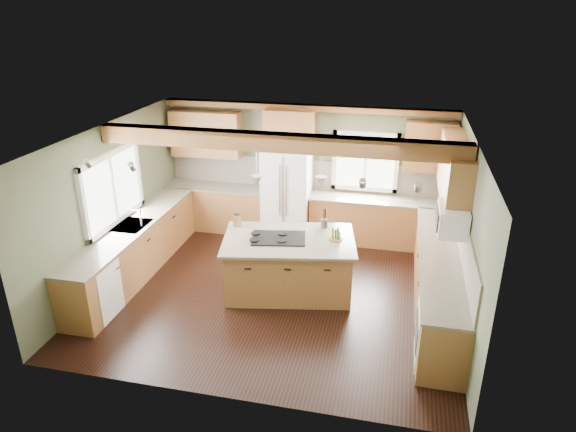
# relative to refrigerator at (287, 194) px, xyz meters

# --- Properties ---
(floor) EXTENTS (5.60, 5.60, 0.00)m
(floor) POSITION_rel_refrigerator_xyz_m (0.30, -2.12, -0.90)
(floor) COLOR black
(floor) RESTS_ON ground
(ceiling) EXTENTS (5.60, 5.60, 0.00)m
(ceiling) POSITION_rel_refrigerator_xyz_m (0.30, -2.12, 1.70)
(ceiling) COLOR silver
(ceiling) RESTS_ON wall_back
(wall_back) EXTENTS (5.60, 0.00, 5.60)m
(wall_back) POSITION_rel_refrigerator_xyz_m (0.30, 0.38, 0.40)
(wall_back) COLOR #484D36
(wall_back) RESTS_ON ground
(wall_left) EXTENTS (0.00, 5.00, 5.00)m
(wall_left) POSITION_rel_refrigerator_xyz_m (-2.50, -2.12, 0.40)
(wall_left) COLOR #484D36
(wall_left) RESTS_ON ground
(wall_right) EXTENTS (0.00, 5.00, 5.00)m
(wall_right) POSITION_rel_refrigerator_xyz_m (3.10, -2.12, 0.40)
(wall_right) COLOR #484D36
(wall_right) RESTS_ON ground
(ceiling_beam) EXTENTS (5.55, 0.26, 0.26)m
(ceiling_beam) POSITION_rel_refrigerator_xyz_m (0.30, -2.02, 1.57)
(ceiling_beam) COLOR #553418
(ceiling_beam) RESTS_ON ceiling
(soffit_trim) EXTENTS (5.55, 0.20, 0.10)m
(soffit_trim) POSITION_rel_refrigerator_xyz_m (0.30, 0.28, 1.64)
(soffit_trim) COLOR #553418
(soffit_trim) RESTS_ON ceiling
(backsplash_back) EXTENTS (5.58, 0.03, 0.58)m
(backsplash_back) POSITION_rel_refrigerator_xyz_m (0.30, 0.36, 0.31)
(backsplash_back) COLOR brown
(backsplash_back) RESTS_ON wall_back
(backsplash_right) EXTENTS (0.03, 3.70, 0.58)m
(backsplash_right) POSITION_rel_refrigerator_xyz_m (3.08, -2.07, 0.31)
(backsplash_right) COLOR brown
(backsplash_right) RESTS_ON wall_right
(base_cab_back_left) EXTENTS (2.02, 0.60, 0.88)m
(base_cab_back_left) POSITION_rel_refrigerator_xyz_m (-1.49, 0.08, -0.46)
(base_cab_back_left) COLOR brown
(base_cab_back_left) RESTS_ON floor
(counter_back_left) EXTENTS (2.06, 0.64, 0.04)m
(counter_back_left) POSITION_rel_refrigerator_xyz_m (-1.49, 0.08, 0.00)
(counter_back_left) COLOR #4F483A
(counter_back_left) RESTS_ON base_cab_back_left
(base_cab_back_right) EXTENTS (2.62, 0.60, 0.88)m
(base_cab_back_right) POSITION_rel_refrigerator_xyz_m (1.79, 0.08, -0.46)
(base_cab_back_right) COLOR brown
(base_cab_back_right) RESTS_ON floor
(counter_back_right) EXTENTS (2.66, 0.64, 0.04)m
(counter_back_right) POSITION_rel_refrigerator_xyz_m (1.79, 0.08, 0.00)
(counter_back_right) COLOR #4F483A
(counter_back_right) RESTS_ON base_cab_back_right
(base_cab_left) EXTENTS (0.60, 3.70, 0.88)m
(base_cab_left) POSITION_rel_refrigerator_xyz_m (-2.20, -2.07, -0.46)
(base_cab_left) COLOR brown
(base_cab_left) RESTS_ON floor
(counter_left) EXTENTS (0.64, 3.74, 0.04)m
(counter_left) POSITION_rel_refrigerator_xyz_m (-2.20, -2.07, 0.00)
(counter_left) COLOR #4F483A
(counter_left) RESTS_ON base_cab_left
(base_cab_right) EXTENTS (0.60, 3.70, 0.88)m
(base_cab_right) POSITION_rel_refrigerator_xyz_m (2.80, -2.07, -0.46)
(base_cab_right) COLOR brown
(base_cab_right) RESTS_ON floor
(counter_right) EXTENTS (0.64, 3.74, 0.04)m
(counter_right) POSITION_rel_refrigerator_xyz_m (2.80, -2.07, 0.00)
(counter_right) COLOR #4F483A
(counter_right) RESTS_ON base_cab_right
(upper_cab_back_left) EXTENTS (1.40, 0.35, 0.90)m
(upper_cab_back_left) POSITION_rel_refrigerator_xyz_m (-1.69, 0.21, 1.05)
(upper_cab_back_left) COLOR brown
(upper_cab_back_left) RESTS_ON wall_back
(upper_cab_over_fridge) EXTENTS (0.96, 0.35, 0.70)m
(upper_cab_over_fridge) POSITION_rel_refrigerator_xyz_m (-0.00, 0.21, 1.25)
(upper_cab_over_fridge) COLOR brown
(upper_cab_over_fridge) RESTS_ON wall_back
(upper_cab_right) EXTENTS (0.35, 2.20, 0.90)m
(upper_cab_right) POSITION_rel_refrigerator_xyz_m (2.92, -1.22, 1.05)
(upper_cab_right) COLOR brown
(upper_cab_right) RESTS_ON wall_right
(upper_cab_back_corner) EXTENTS (0.90, 0.35, 0.90)m
(upper_cab_back_corner) POSITION_rel_refrigerator_xyz_m (2.60, 0.21, 1.05)
(upper_cab_back_corner) COLOR brown
(upper_cab_back_corner) RESTS_ON wall_back
(window_left) EXTENTS (0.04, 1.60, 1.05)m
(window_left) POSITION_rel_refrigerator_xyz_m (-2.48, -2.07, 0.65)
(window_left) COLOR white
(window_left) RESTS_ON wall_left
(window_back) EXTENTS (1.10, 0.04, 1.00)m
(window_back) POSITION_rel_refrigerator_xyz_m (1.45, 0.36, 0.65)
(window_back) COLOR white
(window_back) RESTS_ON wall_back
(sink) EXTENTS (0.50, 0.65, 0.03)m
(sink) POSITION_rel_refrigerator_xyz_m (-2.20, -2.07, 0.01)
(sink) COLOR #262628
(sink) RESTS_ON counter_left
(faucet) EXTENTS (0.02, 0.02, 0.28)m
(faucet) POSITION_rel_refrigerator_xyz_m (-2.02, -2.07, 0.15)
(faucet) COLOR #B2B2B7
(faucet) RESTS_ON sink
(dishwasher) EXTENTS (0.60, 0.60, 0.84)m
(dishwasher) POSITION_rel_refrigerator_xyz_m (-2.19, -3.37, -0.47)
(dishwasher) COLOR white
(dishwasher) RESTS_ON floor
(oven) EXTENTS (0.60, 0.72, 0.84)m
(oven) POSITION_rel_refrigerator_xyz_m (2.79, -3.37, -0.47)
(oven) COLOR white
(oven) RESTS_ON floor
(microwave) EXTENTS (0.40, 0.70, 0.38)m
(microwave) POSITION_rel_refrigerator_xyz_m (2.88, -2.17, 0.65)
(microwave) COLOR white
(microwave) RESTS_ON wall_right
(pendant_left) EXTENTS (0.18, 0.18, 0.16)m
(pendant_left) POSITION_rel_refrigerator_xyz_m (0.01, -2.11, 0.98)
(pendant_left) COLOR #B2B2B7
(pendant_left) RESTS_ON ceiling
(pendant_right) EXTENTS (0.18, 0.18, 0.16)m
(pendant_right) POSITION_rel_refrigerator_xyz_m (0.96, -1.93, 0.98)
(pendant_right) COLOR #B2B2B7
(pendant_right) RESTS_ON ceiling
(refrigerator) EXTENTS (0.90, 0.74, 1.80)m
(refrigerator) POSITION_rel_refrigerator_xyz_m (0.00, 0.00, 0.00)
(refrigerator) COLOR white
(refrigerator) RESTS_ON floor
(island) EXTENTS (2.12, 1.52, 0.88)m
(island) POSITION_rel_refrigerator_xyz_m (0.48, -2.02, -0.46)
(island) COLOR brown
(island) RESTS_ON floor
(island_top) EXTENTS (2.27, 1.67, 0.04)m
(island_top) POSITION_rel_refrigerator_xyz_m (0.48, -2.02, 0.00)
(island_top) COLOR #4F483A
(island_top) RESTS_ON island
(cooktop) EXTENTS (0.93, 0.70, 0.02)m
(cooktop) POSITION_rel_refrigerator_xyz_m (0.33, -2.05, 0.03)
(cooktop) COLOR black
(cooktop) RESTS_ON island_top
(knife_block) EXTENTS (0.12, 0.10, 0.18)m
(knife_block) POSITION_rel_refrigerator_xyz_m (-0.46, -1.73, 0.11)
(knife_block) COLOR brown
(knife_block) RESTS_ON island_top
(utensil_crock) EXTENTS (0.15, 0.15, 0.15)m
(utensil_crock) POSITION_rel_refrigerator_xyz_m (0.96, -1.46, 0.09)
(utensil_crock) COLOR #37302C
(utensil_crock) RESTS_ON island_top
(bottle_tray) EXTENTS (0.31, 0.31, 0.21)m
(bottle_tray) POSITION_rel_refrigerator_xyz_m (1.20, -1.89, 0.12)
(bottle_tray) COLOR brown
(bottle_tray) RESTS_ON island_top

